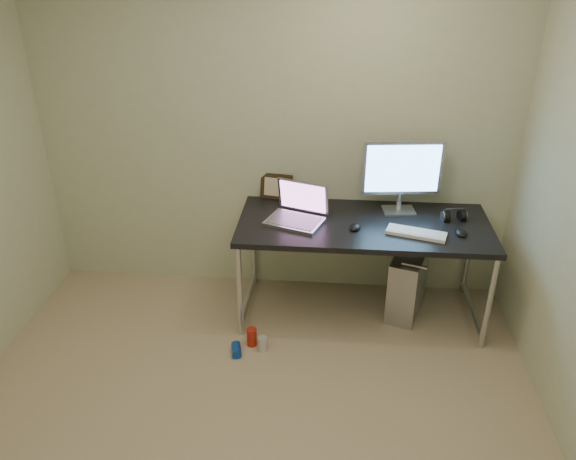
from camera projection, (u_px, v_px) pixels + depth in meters
The scene contains 17 objects.
floor at pixel (241, 451), 3.07m from camera, with size 3.50×3.50×0.00m, color tan.
wall_back at pixel (274, 134), 4.05m from camera, with size 3.50×0.02×2.50m, color beige.
desk at pixel (363, 232), 3.92m from camera, with size 1.75×0.76×0.75m.
tower_computer at pixel (408, 283), 4.14m from camera, with size 0.34×0.51×0.52m.
cable_a at pixel (399, 246), 4.32m from camera, with size 0.01×0.01×0.70m, color black.
cable_b at pixel (411, 250), 4.31m from camera, with size 0.01×0.01×0.72m, color black.
can_red at pixel (252, 337), 3.86m from camera, with size 0.07×0.07×0.13m, color red.
can_white at pixel (263, 344), 3.81m from camera, with size 0.06×0.06×0.11m, color silver.
can_blue at pixel (236, 350), 3.79m from camera, with size 0.07×0.07×0.12m, color #103FA8.
laptop at pixel (298, 212), 3.91m from camera, with size 0.46×0.42×0.26m.
monitor at pixel (402, 171), 3.91m from camera, with size 0.56×0.19×0.53m.
keyboard at pixel (416, 233), 3.73m from camera, with size 0.39×0.13×0.02m, color white.
mouse_right at pixel (461, 232), 3.73m from camera, with size 0.07×0.12×0.04m, color black.
mouse_left at pixel (355, 226), 3.80m from camera, with size 0.07×0.12×0.04m, color black.
headphones at pixel (454, 216), 3.92m from camera, with size 0.17×0.10×0.11m.
picture_frame at pixel (276, 187), 4.21m from camera, with size 0.24×0.03×0.20m, color black.
webcam at pixel (301, 193), 4.10m from camera, with size 0.05×0.04×0.13m.
Camera 1 is at (0.44, -2.14, 2.49)m, focal length 35.00 mm.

